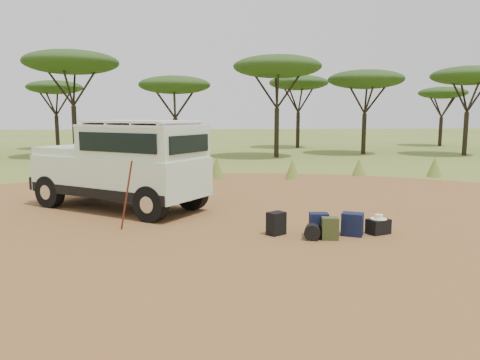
{
  "coord_description": "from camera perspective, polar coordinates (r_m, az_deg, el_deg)",
  "views": [
    {
      "loc": [
        -0.86,
        -9.85,
        2.59
      ],
      "look_at": [
        0.22,
        1.31,
        1.0
      ],
      "focal_mm": 35.0,
      "sensor_mm": 36.0,
      "label": 1
    }
  ],
  "objects": [
    {
      "name": "dirt_clearing",
      "position": [
        10.22,
        -0.51,
        -6.59
      ],
      "size": [
        23.0,
        23.0,
        0.01
      ],
      "primitive_type": "cylinder",
      "color": "brown",
      "rests_on": "ground"
    },
    {
      "name": "walking_staff",
      "position": [
        10.54,
        -13.67,
        -1.93
      ],
      "size": [
        0.39,
        0.45,
        1.6
      ],
      "primitive_type": "cylinder",
      "rotation": [
        0.31,
        0.0,
        0.7
      ],
      "color": "#5F2516",
      "rests_on": "ground"
    },
    {
      "name": "backpack_navy",
      "position": [
        10.11,
        9.57,
        -5.4
      ],
      "size": [
        0.41,
        0.31,
        0.51
      ],
      "primitive_type": "cube",
      "rotation": [
        0.0,
        0.0,
        -0.09
      ],
      "color": "#101733",
      "rests_on": "ground"
    },
    {
      "name": "safari_vehicle",
      "position": [
        13.05,
        -13.99,
        1.58
      ],
      "size": [
        5.15,
        4.43,
        2.42
      ],
      "rotation": [
        0.0,
        0.0,
        -0.61
      ],
      "color": "silver",
      "rests_on": "ground"
    },
    {
      "name": "backpack_olive",
      "position": [
        9.89,
        10.91,
        -5.85
      ],
      "size": [
        0.37,
        0.3,
        0.47
      ],
      "primitive_type": "cube",
      "rotation": [
        0.0,
        0.0,
        -0.16
      ],
      "color": "#363E1C",
      "rests_on": "ground"
    },
    {
      "name": "stuff_sack",
      "position": [
        9.86,
        8.84,
        -6.25
      ],
      "size": [
        0.42,
        0.42,
        0.33
      ],
      "primitive_type": "cylinder",
      "rotation": [
        1.57,
        0.0,
        -0.32
      ],
      "color": "black",
      "rests_on": "ground"
    },
    {
      "name": "backpack_black",
      "position": [
        10.13,
        4.43,
        -5.31
      ],
      "size": [
        0.45,
        0.43,
        0.5
      ],
      "primitive_type": "cube",
      "rotation": [
        0.0,
        0.0,
        0.61
      ],
      "color": "black",
      "rests_on": "ground"
    },
    {
      "name": "duffel_navy",
      "position": [
        10.32,
        13.54,
        -5.28
      ],
      "size": [
        0.54,
        0.49,
        0.49
      ],
      "primitive_type": "cube",
      "rotation": [
        0.0,
        0.0,
        -0.47
      ],
      "color": "#101733",
      "rests_on": "ground"
    },
    {
      "name": "hard_case",
      "position": [
        10.63,
        16.5,
        -5.46
      ],
      "size": [
        0.55,
        0.48,
        0.33
      ],
      "primitive_type": "cube",
      "rotation": [
        0.0,
        0.0,
        0.38
      ],
      "color": "black",
      "rests_on": "ground"
    },
    {
      "name": "grass_fringe",
      "position": [
        18.67,
        -2.48,
        1.34
      ],
      "size": [
        36.6,
        1.6,
        0.9
      ],
      "color": "#587028",
      "rests_on": "ground"
    },
    {
      "name": "acacia_treeline",
      "position": [
        29.79,
        -2.44,
        12.46
      ],
      "size": [
        46.7,
        13.2,
        6.26
      ],
      "color": "black",
      "rests_on": "ground"
    },
    {
      "name": "safari_hat",
      "position": [
        10.59,
        16.55,
        -4.4
      ],
      "size": [
        0.35,
        0.35,
        0.1
      ],
      "color": "beige",
      "rests_on": "hard_case"
    },
    {
      "name": "ground",
      "position": [
        10.22,
        -0.51,
        -6.61
      ],
      "size": [
        140.0,
        140.0,
        0.0
      ],
      "primitive_type": "plane",
      "color": "#587028",
      "rests_on": "ground"
    }
  ]
}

